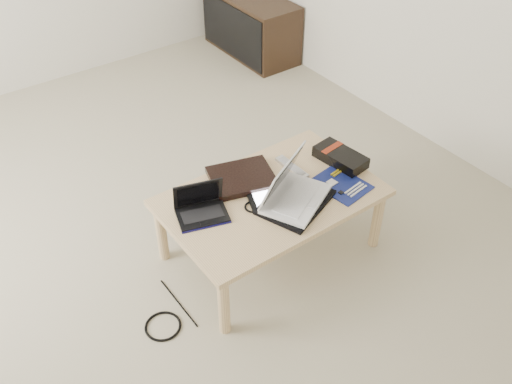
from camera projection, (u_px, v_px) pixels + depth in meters
ground at (149, 223)px, 3.35m from camera, size 4.00×4.00×0.00m
coffee_table at (271, 202)px, 2.95m from camera, size 1.10×0.70×0.40m
media_cabinet at (251, 25)px, 4.89m from camera, size 0.41×0.90×0.50m
book at (242, 178)px, 3.00m from camera, size 0.39×0.36×0.03m
netbook at (201, 208)px, 2.79m from camera, size 0.29×0.24×0.18m
tablet at (275, 195)px, 2.91m from camera, size 0.34×0.30×0.02m
remote at (292, 167)px, 3.08m from camera, size 0.06×0.23×0.02m
neoprene_sleeve at (296, 202)px, 2.86m from camera, size 0.44×0.38×0.02m
white_laptop at (291, 191)px, 2.84m from camera, size 0.43×0.38×0.24m
motherboard at (341, 184)px, 2.98m from camera, size 0.26×0.31×0.01m
gpu_box at (340, 157)px, 3.12m from camera, size 0.18×0.31×0.06m
cable_coil at (253, 207)px, 2.84m from camera, size 0.11×0.11×0.01m
floor_cable_coil at (163, 326)px, 2.77m from camera, size 0.24×0.24×0.01m
floor_cable_trail at (179, 303)px, 2.89m from camera, size 0.01×0.36×0.01m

